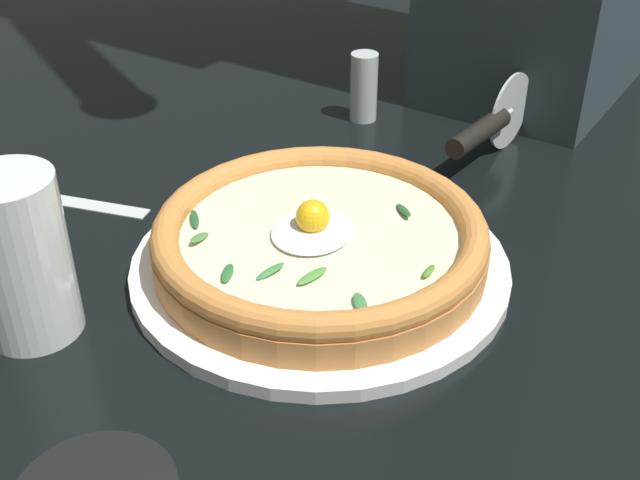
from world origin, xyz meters
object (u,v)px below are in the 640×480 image
pizza (320,238)px  drinking_glass (23,268)px  pizza_cutter (489,125)px  table_knife (15,191)px  pepper_shaker (364,87)px

pizza → drinking_glass: (-0.16, 0.17, 0.02)m
pizza_cutter → drinking_glass: 0.49m
pizza → pizza_cutter: 0.27m
drinking_glass → table_knife: bearing=45.3°
drinking_glass → pepper_shaker: (0.47, -0.09, -0.02)m
pizza_cutter → pepper_shaker: pizza_cutter is taller
pepper_shaker → pizza: bearing=-165.6°
pizza_cutter → pepper_shaker: 0.17m
pizza → pepper_shaker: pepper_shaker is taller
pizza_cutter → pepper_shaker: bearing=72.8°
pizza_cutter → drinking_glass: drinking_glass is taller
drinking_glass → pepper_shaker: size_ratio=1.66×
table_knife → pepper_shaker: size_ratio=2.74×
pizza → drinking_glass: 0.24m
table_knife → pepper_shaker: pepper_shaker is taller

